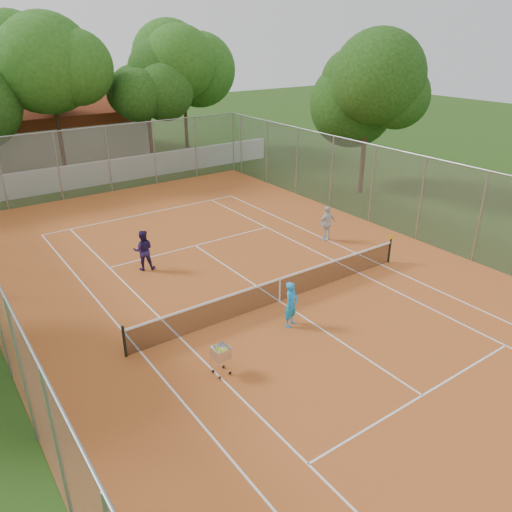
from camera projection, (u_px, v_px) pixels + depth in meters
ground at (279, 302)px, 18.41m from camera, size 120.00×120.00×0.00m
court_pad at (279, 301)px, 18.40m from camera, size 18.00×34.00×0.02m
court_lines at (279, 301)px, 18.40m from camera, size 10.98×23.78×0.01m
tennis_net at (280, 289)px, 18.20m from camera, size 11.88×0.10×0.98m
perimeter_fence at (281, 252)px, 17.58m from camera, size 18.00×34.00×4.00m
boundary_wall at (100, 173)px, 32.24m from camera, size 26.00×0.30×1.50m
clubhouse at (27, 130)px, 38.03m from camera, size 16.40×9.00×4.40m
tropical_trees at (76, 100)px, 32.72m from camera, size 29.00×19.00×10.00m
player_near at (291, 304)px, 16.58m from camera, size 0.69×0.58×1.61m
player_far_left at (143, 250)px, 20.54m from camera, size 1.02×0.93×1.72m
player_far_right at (327, 223)px, 23.47m from camera, size 0.99×0.42×1.68m
ball_hopper at (221, 360)px, 14.31m from camera, size 0.51×0.51×0.99m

